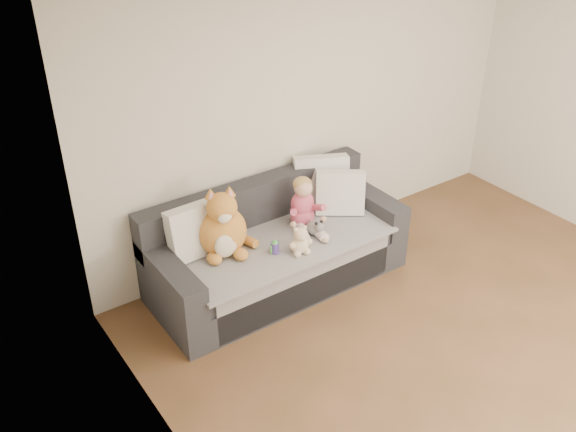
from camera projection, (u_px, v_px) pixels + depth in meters
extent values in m
plane|color=brown|center=(523.00, 385.00, 4.59)|extent=(5.00, 5.00, 0.00)
plane|color=beige|center=(317.00, 108.00, 5.68)|extent=(4.50, 0.00, 4.50)
plane|color=beige|center=(252.00, 388.00, 2.82)|extent=(0.00, 5.00, 5.00)
cube|color=#26262B|center=(278.00, 268.00, 5.57)|extent=(2.20, 0.90, 0.30)
cube|color=#26262B|center=(280.00, 248.00, 5.43)|extent=(1.90, 0.80, 0.15)
cube|color=#26262B|center=(255.00, 202.00, 5.56)|extent=(2.20, 0.20, 0.40)
cube|color=#26262B|center=(170.00, 279.00, 4.92)|extent=(0.20, 0.90, 0.30)
cube|color=#26262B|center=(368.00, 205.00, 5.90)|extent=(0.20, 0.90, 0.30)
cube|color=#9A9A9D|center=(281.00, 240.00, 5.37)|extent=(1.85, 0.88, 0.02)
cube|color=#9A9A9D|center=(308.00, 286.00, 5.22)|extent=(1.70, 0.02, 0.41)
cube|color=beige|center=(196.00, 231.00, 5.09)|extent=(0.47, 0.22, 0.44)
cube|color=beige|center=(321.00, 180.00, 5.79)|extent=(0.54, 0.42, 0.47)
cube|color=beige|center=(340.00, 193.00, 5.66)|extent=(0.46, 0.41, 0.41)
ellipsoid|color=#C8466F|center=(303.00, 216.00, 5.52)|extent=(0.22, 0.18, 0.18)
ellipsoid|color=#C8466F|center=(302.00, 203.00, 5.47)|extent=(0.21, 0.18, 0.23)
ellipsoid|color=#DBAA8C|center=(303.00, 188.00, 5.37)|extent=(0.16, 0.16, 0.16)
ellipsoid|color=tan|center=(302.00, 184.00, 5.38)|extent=(0.16, 0.16, 0.13)
cylinder|color=#C8466F|center=(294.00, 212.00, 5.39)|extent=(0.17, 0.21, 0.14)
cylinder|color=#C8466F|center=(317.00, 208.00, 5.45)|extent=(0.06, 0.22, 0.14)
ellipsoid|color=#DBAA8C|center=(293.00, 224.00, 5.35)|extent=(0.05, 0.05, 0.05)
ellipsoid|color=#DBAA8C|center=(324.00, 219.00, 5.42)|extent=(0.05, 0.05, 0.05)
cylinder|color=#E5B2C6|center=(303.00, 233.00, 5.38)|extent=(0.19, 0.28, 0.09)
cylinder|color=#E5B2C6|center=(317.00, 231.00, 5.41)|extent=(0.12, 0.28, 0.09)
ellipsoid|color=#DBAA8C|center=(307.00, 243.00, 5.26)|extent=(0.06, 0.09, 0.05)
ellipsoid|color=#DBAA8C|center=(325.00, 239.00, 5.31)|extent=(0.06, 0.09, 0.05)
ellipsoid|color=#B26C27|center=(223.00, 232.00, 5.13)|extent=(0.40, 0.34, 0.42)
ellipsoid|color=beige|center=(226.00, 244.00, 5.03)|extent=(0.21, 0.09, 0.23)
ellipsoid|color=#B26C27|center=(222.00, 208.00, 4.98)|extent=(0.24, 0.24, 0.24)
ellipsoid|color=beige|center=(225.00, 218.00, 4.91)|extent=(0.12, 0.07, 0.08)
cone|color=#B26C27|center=(211.00, 193.00, 4.93)|extent=(0.12, 0.12, 0.08)
cone|color=pink|center=(211.00, 195.00, 4.92)|extent=(0.07, 0.07, 0.05)
cone|color=#B26C27|center=(229.00, 191.00, 4.97)|extent=(0.12, 0.12, 0.08)
cone|color=pink|center=(230.00, 192.00, 4.96)|extent=(0.07, 0.07, 0.05)
ellipsoid|color=#B26C27|center=(214.00, 259.00, 5.04)|extent=(0.12, 0.14, 0.09)
ellipsoid|color=#B26C27|center=(241.00, 254.00, 5.09)|extent=(0.12, 0.14, 0.09)
cylinder|color=#B26C27|center=(245.00, 239.00, 5.29)|extent=(0.13, 0.28, 0.10)
ellipsoid|color=beige|center=(300.00, 245.00, 5.16)|extent=(0.16, 0.13, 0.16)
ellipsoid|color=beige|center=(300.00, 234.00, 5.10)|extent=(0.11, 0.11, 0.11)
ellipsoid|color=beige|center=(296.00, 230.00, 5.07)|extent=(0.04, 0.04, 0.04)
ellipsoid|color=beige|center=(304.00, 228.00, 5.10)|extent=(0.04, 0.04, 0.04)
ellipsoid|color=beige|center=(303.00, 238.00, 5.07)|extent=(0.04, 0.04, 0.04)
ellipsoid|color=beige|center=(293.00, 245.00, 5.11)|extent=(0.06, 0.06, 0.06)
ellipsoid|color=beige|center=(309.00, 242.00, 5.16)|extent=(0.06, 0.06, 0.06)
ellipsoid|color=beige|center=(297.00, 254.00, 5.14)|extent=(0.06, 0.06, 0.06)
ellipsoid|color=beige|center=(307.00, 252.00, 5.17)|extent=(0.06, 0.06, 0.06)
ellipsoid|color=white|center=(314.00, 228.00, 5.41)|extent=(0.13, 0.16, 0.12)
ellipsoid|color=white|center=(320.00, 227.00, 5.33)|extent=(0.08, 0.08, 0.08)
ellipsoid|color=black|center=(316.00, 223.00, 5.31)|extent=(0.03, 0.03, 0.03)
ellipsoid|color=black|center=(321.00, 222.00, 5.33)|extent=(0.03, 0.03, 0.03)
cylinder|color=#523899|center=(275.00, 248.00, 5.17)|extent=(0.09, 0.09, 0.09)
cone|color=green|center=(275.00, 241.00, 5.14)|extent=(0.08, 0.08, 0.04)
cylinder|color=green|center=(271.00, 250.00, 5.13)|extent=(0.02, 0.02, 0.07)
cylinder|color=green|center=(279.00, 244.00, 5.20)|extent=(0.02, 0.02, 0.07)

